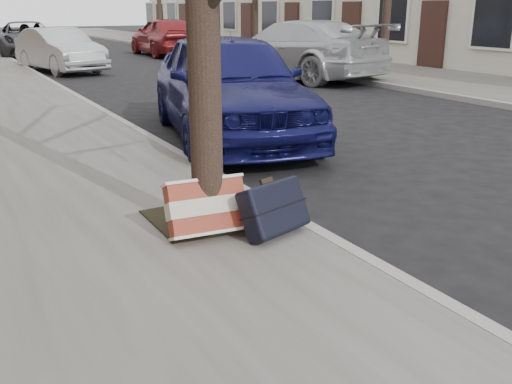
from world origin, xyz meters
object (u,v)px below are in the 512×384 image
suitcase_navy (274,208)px  car_near_front (229,85)px  car_near_mid (60,50)px  suitcase_red (206,207)px

suitcase_navy → car_near_front: (1.60, 3.95, 0.44)m
car_near_front → car_near_mid: size_ratio=1.18×
suitcase_navy → car_near_front: size_ratio=0.13×
suitcase_red → car_near_front: car_near_front is taller
suitcase_navy → car_near_mid: size_ratio=0.15×
suitcase_red → car_near_mid: bearing=88.8°
suitcase_navy → car_near_front: 4.28m
suitcase_navy → car_near_mid: bearing=68.7°
suitcase_navy → car_near_front: bearing=51.6°
car_near_front → suitcase_navy: bearing=-98.3°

